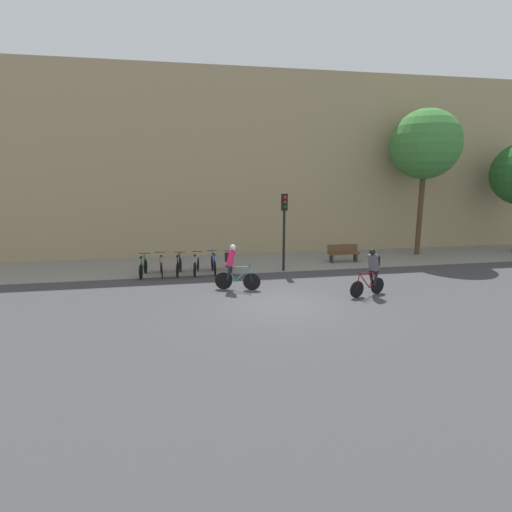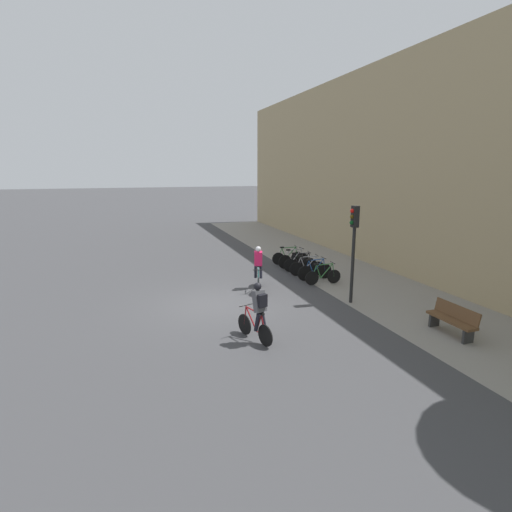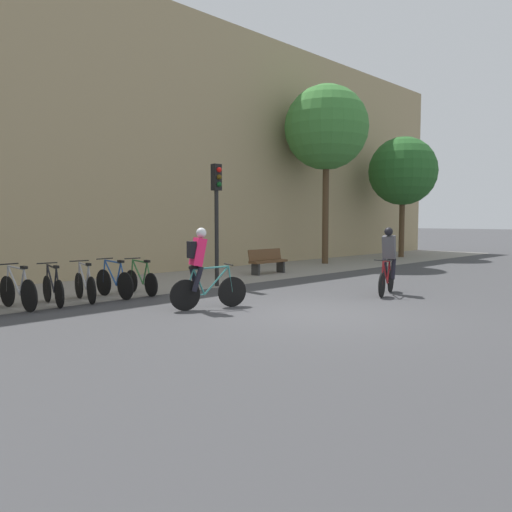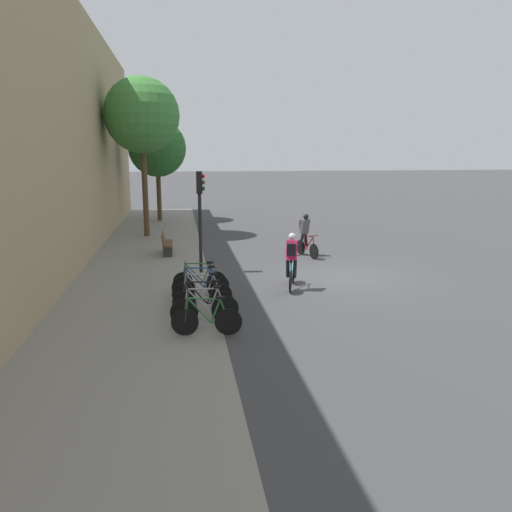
# 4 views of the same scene
# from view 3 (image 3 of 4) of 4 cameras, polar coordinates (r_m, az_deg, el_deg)

# --- Properties ---
(ground) EXTENTS (200.00, 200.00, 0.00)m
(ground) POSITION_cam_3_polar(r_m,az_deg,el_deg) (10.50, 6.82, -6.57)
(ground) COLOR #3D3D3F
(kerb_strip) EXTENTS (44.00, 4.50, 0.01)m
(kerb_strip) POSITION_cam_3_polar(r_m,az_deg,el_deg) (15.55, -13.14, -3.13)
(kerb_strip) COLOR gray
(kerb_strip) RESTS_ON ground
(building_facade) EXTENTS (44.00, 0.60, 9.89)m
(building_facade) POSITION_cam_3_polar(r_m,az_deg,el_deg) (17.90, -17.84, 13.59)
(building_facade) COLOR tan
(building_facade) RESTS_ON ground
(cyclist_pink) EXTENTS (1.71, 0.65, 1.78)m
(cyclist_pink) POSITION_cam_3_polar(r_m,az_deg,el_deg) (10.85, -6.29, -1.17)
(cyclist_pink) COLOR black
(cyclist_pink) RESTS_ON ground
(cyclist_grey) EXTENTS (1.57, 0.63, 1.75)m
(cyclist_grey) POSITION_cam_3_polar(r_m,az_deg,el_deg) (13.51, 14.89, -0.23)
(cyclist_grey) COLOR black
(cyclist_grey) RESTS_ON ground
(parked_bike_1) EXTENTS (0.46, 1.71, 0.98)m
(parked_bike_1) POSITION_cam_3_polar(r_m,az_deg,el_deg) (12.03, -25.58, -3.60)
(parked_bike_1) COLOR black
(parked_bike_1) RESTS_ON ground
(parked_bike_2) EXTENTS (0.46, 1.63, 0.95)m
(parked_bike_2) POSITION_cam_3_polar(r_m,az_deg,el_deg) (12.30, -22.19, -3.44)
(parked_bike_2) COLOR black
(parked_bike_2) RESTS_ON ground
(parked_bike_3) EXTENTS (0.47, 1.66, 0.96)m
(parked_bike_3) POSITION_cam_3_polar(r_m,az_deg,el_deg) (12.62, -18.96, -3.16)
(parked_bike_3) COLOR black
(parked_bike_3) RESTS_ON ground
(parked_bike_4) EXTENTS (0.46, 1.69, 0.97)m
(parked_bike_4) POSITION_cam_3_polar(r_m,az_deg,el_deg) (12.97, -15.90, -2.84)
(parked_bike_4) COLOR black
(parked_bike_4) RESTS_ON ground
(parked_bike_5) EXTENTS (0.46, 1.63, 0.94)m
(parked_bike_5) POSITION_cam_3_polar(r_m,az_deg,el_deg) (13.36, -13.00, -2.69)
(parked_bike_5) COLOR black
(parked_bike_5) RESTS_ON ground
(traffic_light_pole) EXTENTS (0.26, 0.30, 3.56)m
(traffic_light_pole) POSITION_cam_3_polar(r_m,az_deg,el_deg) (14.60, -4.51, 6.18)
(traffic_light_pole) COLOR black
(traffic_light_pole) RESTS_ON ground
(bench) EXTENTS (1.63, 0.44, 0.89)m
(bench) POSITION_cam_3_polar(r_m,az_deg,el_deg) (18.00, 1.31, -0.56)
(bench) COLOR brown
(bench) RESTS_ON ground
(street_tree_0) EXTENTS (3.67, 3.67, 7.82)m
(street_tree_0) POSITION_cam_3_polar(r_m,az_deg,el_deg) (22.71, 8.04, 14.28)
(street_tree_0) COLOR #4C3823
(street_tree_0) RESTS_ON ground
(street_tree_1) EXTENTS (3.51, 3.51, 6.22)m
(street_tree_1) POSITION_cam_3_polar(r_m,az_deg,el_deg) (27.22, 16.44, 9.26)
(street_tree_1) COLOR #4C3823
(street_tree_1) RESTS_ON ground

